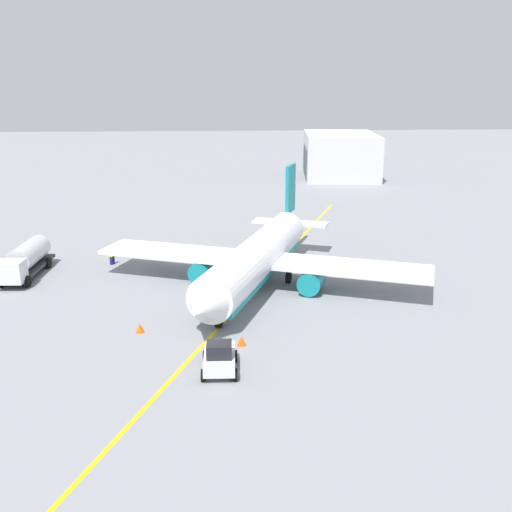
# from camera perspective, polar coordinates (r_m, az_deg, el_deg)

# --- Properties ---
(ground_plane) EXTENTS (400.00, 400.00, 0.00)m
(ground_plane) POSITION_cam_1_polar(r_m,az_deg,el_deg) (53.23, 0.00, -3.10)
(ground_plane) COLOR gray
(airplane) EXTENTS (29.57, 30.89, 9.68)m
(airplane) POSITION_cam_1_polar(r_m,az_deg,el_deg) (52.85, 0.16, -0.21)
(airplane) COLOR white
(airplane) RESTS_ON ground
(fuel_tanker) EXTENTS (9.69, 3.21, 3.15)m
(fuel_tanker) POSITION_cam_1_polar(r_m,az_deg,el_deg) (60.09, -21.93, -0.31)
(fuel_tanker) COLOR #2D2D33
(fuel_tanker) RESTS_ON ground
(pushback_tug) EXTENTS (3.67, 2.42, 2.20)m
(pushback_tug) POSITION_cam_1_polar(r_m,az_deg,el_deg) (37.70, -3.64, -10.03)
(pushback_tug) COLOR silver
(pushback_tug) RESTS_ON ground
(refueling_worker) EXTENTS (0.62, 0.55, 1.71)m
(refueling_worker) POSITION_cam_1_polar(r_m,az_deg,el_deg) (61.61, -14.11, -0.08)
(refueling_worker) COLOR navy
(refueling_worker) RESTS_ON ground
(safety_cone_nose) EXTENTS (0.65, 0.65, 0.72)m
(safety_cone_nose) POSITION_cam_1_polar(r_m,az_deg,el_deg) (41.50, -1.45, -8.40)
(safety_cone_nose) COLOR #F2590F
(safety_cone_nose) RESTS_ON ground
(safety_cone_wingtip) EXTENTS (0.67, 0.67, 0.74)m
(safety_cone_wingtip) POSITION_cam_1_polar(r_m,az_deg,el_deg) (44.41, -11.46, -7.01)
(safety_cone_wingtip) COLOR #F2590F
(safety_cone_wingtip) RESTS_ON ground
(distant_hangar) EXTENTS (24.95, 16.81, 8.73)m
(distant_hangar) POSITION_cam_1_polar(r_m,az_deg,el_deg) (122.26, 8.30, 9.93)
(distant_hangar) COLOR silver
(distant_hangar) RESTS_ON ground
(taxi_line_marking) EXTENTS (75.36, 29.46, 0.01)m
(taxi_line_marking) POSITION_cam_1_polar(r_m,az_deg,el_deg) (53.23, 0.00, -3.09)
(taxi_line_marking) COLOR yellow
(taxi_line_marking) RESTS_ON ground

